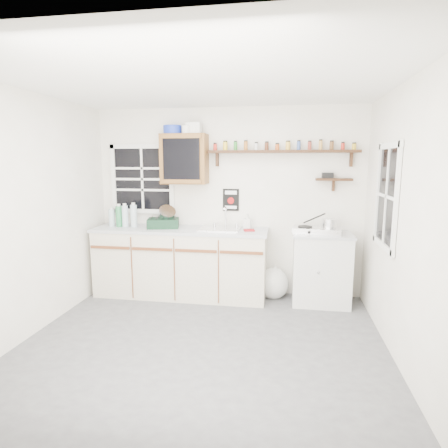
{
  "coord_description": "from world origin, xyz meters",
  "views": [
    {
      "loc": [
        0.78,
        -3.41,
        1.8
      ],
      "look_at": [
        0.13,
        0.55,
        1.12
      ],
      "focal_mm": 30.0,
      "sensor_mm": 36.0,
      "label": 1
    }
  ],
  "objects_px": {
    "main_cabinet": "(181,262)",
    "dish_rack": "(164,220)",
    "hotplate": "(317,230)",
    "upper_cabinet": "(184,159)",
    "spice_shelf": "(282,151)",
    "right_cabinet": "(321,268)"
  },
  "relations": [
    {
      "from": "main_cabinet",
      "to": "right_cabinet",
      "type": "xyz_separation_m",
      "value": [
        1.83,
        0.03,
        -0.01
      ]
    },
    {
      "from": "right_cabinet",
      "to": "dish_rack",
      "type": "bearing_deg",
      "value": 179.87
    },
    {
      "from": "main_cabinet",
      "to": "hotplate",
      "type": "height_order",
      "value": "hotplate"
    },
    {
      "from": "main_cabinet",
      "to": "spice_shelf",
      "type": "relative_size",
      "value": 1.21
    },
    {
      "from": "dish_rack",
      "to": "right_cabinet",
      "type": "bearing_deg",
      "value": -13.27
    },
    {
      "from": "main_cabinet",
      "to": "spice_shelf",
      "type": "bearing_deg",
      "value": 9.29
    },
    {
      "from": "main_cabinet",
      "to": "dish_rack",
      "type": "height_order",
      "value": "dish_rack"
    },
    {
      "from": "dish_rack",
      "to": "hotplate",
      "type": "distance_m",
      "value": 1.99
    },
    {
      "from": "dish_rack",
      "to": "hotplate",
      "type": "bearing_deg",
      "value": -13.85
    },
    {
      "from": "upper_cabinet",
      "to": "dish_rack",
      "type": "relative_size",
      "value": 1.4
    },
    {
      "from": "spice_shelf",
      "to": "upper_cabinet",
      "type": "bearing_deg",
      "value": -176.87
    },
    {
      "from": "main_cabinet",
      "to": "hotplate",
      "type": "xyz_separation_m",
      "value": [
        1.76,
        0.01,
        0.49
      ]
    },
    {
      "from": "main_cabinet",
      "to": "dish_rack",
      "type": "relative_size",
      "value": 4.98
    },
    {
      "from": "upper_cabinet",
      "to": "dish_rack",
      "type": "height_order",
      "value": "upper_cabinet"
    },
    {
      "from": "main_cabinet",
      "to": "upper_cabinet",
      "type": "relative_size",
      "value": 3.55
    },
    {
      "from": "spice_shelf",
      "to": "hotplate",
      "type": "bearing_deg",
      "value": -24.25
    },
    {
      "from": "upper_cabinet",
      "to": "spice_shelf",
      "type": "xyz_separation_m",
      "value": [
        1.27,
        0.07,
        0.11
      ]
    },
    {
      "from": "hotplate",
      "to": "main_cabinet",
      "type": "bearing_deg",
      "value": -172.82
    },
    {
      "from": "dish_rack",
      "to": "hotplate",
      "type": "xyz_separation_m",
      "value": [
        1.99,
        -0.02,
        -0.07
      ]
    },
    {
      "from": "main_cabinet",
      "to": "upper_cabinet",
      "type": "height_order",
      "value": "upper_cabinet"
    },
    {
      "from": "main_cabinet",
      "to": "upper_cabinet",
      "type": "xyz_separation_m",
      "value": [
        0.03,
        0.14,
        1.36
      ]
    },
    {
      "from": "upper_cabinet",
      "to": "spice_shelf",
      "type": "bearing_deg",
      "value": 3.13
    }
  ]
}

